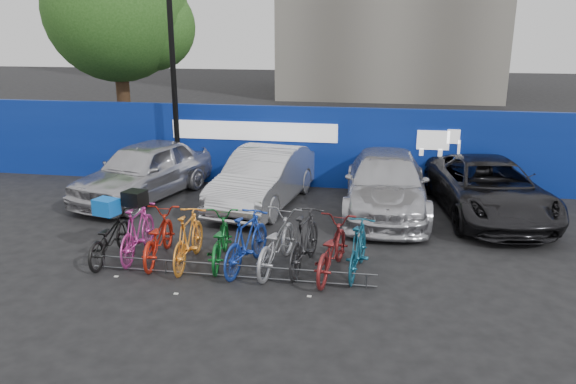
% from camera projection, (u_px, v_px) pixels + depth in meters
% --- Properties ---
extents(ground, '(100.00, 100.00, 0.00)m').
position_uv_depth(ground, '(238.00, 266.00, 11.37)').
color(ground, black).
rests_on(ground, ground).
extents(hoarding, '(22.00, 0.18, 2.40)m').
position_uv_depth(hoarding, '(287.00, 146.00, 16.69)').
color(hoarding, navy).
rests_on(hoarding, ground).
extents(tree, '(5.40, 5.20, 7.80)m').
position_uv_depth(tree, '(123.00, 13.00, 20.48)').
color(tree, '#382314').
rests_on(tree, ground).
extents(lamppost, '(0.25, 0.50, 6.11)m').
position_uv_depth(lamppost, '(173.00, 76.00, 16.04)').
color(lamppost, black).
rests_on(lamppost, ground).
extents(bike_rack, '(5.60, 0.03, 0.30)m').
position_uv_depth(bike_rack, '(230.00, 270.00, 10.75)').
color(bike_rack, '#595B60').
rests_on(bike_rack, ground).
extents(car_0, '(3.11, 5.02, 1.59)m').
position_uv_depth(car_0, '(144.00, 170.00, 15.58)').
color(car_0, '#BAB9BF').
rests_on(car_0, ground).
extents(car_1, '(2.32, 4.79, 1.51)m').
position_uv_depth(car_1, '(264.00, 178.00, 14.97)').
color(car_1, silver).
rests_on(car_1, ground).
extents(car_2, '(2.17, 5.15, 1.48)m').
position_uv_depth(car_2, '(386.00, 183.00, 14.50)').
color(car_2, silver).
rests_on(car_2, ground).
extents(car_3, '(3.08, 5.42, 1.43)m').
position_uv_depth(car_3, '(488.00, 188.00, 14.17)').
color(car_3, black).
rests_on(car_3, ground).
extents(bike_0, '(0.70, 1.89, 0.98)m').
position_uv_depth(bike_0, '(109.00, 237.00, 11.54)').
color(bike_0, black).
rests_on(bike_0, ground).
extents(bike_1, '(0.64, 1.92, 1.14)m').
position_uv_depth(bike_1, '(138.00, 231.00, 11.63)').
color(bike_1, '#C23495').
rests_on(bike_1, ground).
extents(bike_2, '(0.86, 2.00, 1.02)m').
position_uv_depth(bike_2, '(158.00, 237.00, 11.50)').
color(bike_2, red).
rests_on(bike_2, ground).
extents(bike_3, '(0.57, 1.89, 1.13)m').
position_uv_depth(bike_3, '(188.00, 239.00, 11.25)').
color(bike_3, orange).
rests_on(bike_3, ground).
extents(bike_4, '(0.91, 1.97, 1.00)m').
position_uv_depth(bike_4, '(220.00, 240.00, 11.37)').
color(bike_4, '#0F6623').
rests_on(bike_4, ground).
extents(bike_5, '(0.95, 2.02, 1.17)m').
position_uv_depth(bike_5, '(247.00, 241.00, 11.06)').
color(bike_5, '#193AA6').
rests_on(bike_5, ground).
extents(bike_6, '(1.03, 2.19, 1.10)m').
position_uv_depth(bike_6, '(276.00, 242.00, 11.10)').
color(bike_6, '#96989D').
rests_on(bike_6, ground).
extents(bike_7, '(0.84, 2.05, 1.20)m').
position_uv_depth(bike_7, '(304.00, 240.00, 11.07)').
color(bike_7, '#242426').
rests_on(bike_7, ground).
extents(bike_8, '(1.02, 2.13, 1.07)m').
position_uv_depth(bike_8, '(331.00, 249.00, 10.82)').
color(bike_8, maroon).
rests_on(bike_8, ground).
extents(bike_9, '(0.73, 1.84, 1.08)m').
position_uv_depth(bike_9, '(358.00, 248.00, 10.84)').
color(bike_9, navy).
rests_on(bike_9, ground).
extents(cargo_crate, '(0.54, 0.46, 0.33)m').
position_uv_depth(cargo_crate, '(106.00, 207.00, 11.35)').
color(cargo_crate, blue).
rests_on(cargo_crate, bike_0).
extents(cargo_topcase, '(0.49, 0.46, 0.31)m').
position_uv_depth(cargo_topcase, '(135.00, 198.00, 11.43)').
color(cargo_topcase, black).
rests_on(cargo_topcase, bike_1).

